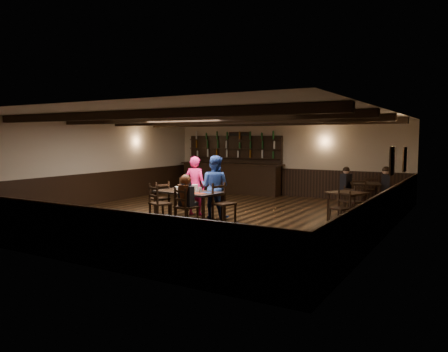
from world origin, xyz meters
The scene contains 25 objects.
ground centered at (0.00, 0.00, 0.00)m, with size 10.00×10.00×0.00m, color black.
room_shell centered at (0.01, 0.04, 1.75)m, with size 9.02×10.02×2.71m.
dining_table centered at (-0.25, -0.82, 0.68)m, with size 1.84×1.07×0.75m.
chair_near_left centered at (-0.66, -1.56, 0.57)m, with size 0.59×0.58×0.98m.
chair_near_right centered at (0.21, -1.65, 0.56)m, with size 0.55×0.53×0.97m.
chair_end_left centered at (-1.19, -0.75, 0.55)m, with size 0.56×0.57×0.95m.
chair_end_right centered at (0.72, -0.76, 0.59)m, with size 0.56×0.58×1.01m.
chair_far_pushed centered at (-1.30, 0.52, 0.55)m, with size 0.54×0.53×0.94m.
woman_pink centered at (-0.52, -0.09, 0.81)m, with size 0.59×0.39×1.62m, color #DD2379.
man_blue centered at (0.17, -0.20, 0.83)m, with size 0.80×0.63×1.66m, color navy.
seated_person centered at (0.23, -1.59, 0.83)m, with size 0.34×0.51×0.82m.
cake centered at (-0.63, -0.70, 0.79)m, with size 0.28×0.28×0.09m.
plate_stack_a centered at (-0.30, -0.86, 0.84)m, with size 0.19×0.19×0.18m, color white.
plate_stack_b centered at (-0.08, -0.77, 0.84)m, with size 0.15×0.15×0.18m, color white.
tea_light centered at (-0.23, -0.70, 0.78)m, with size 0.04×0.04×0.06m.
salt_shaker centered at (0.11, -0.98, 0.79)m, with size 0.03×0.03×0.08m, color silver.
pepper_shaker centered at (0.20, -0.96, 0.80)m, with size 0.04×0.04×0.10m, color #A5A8AD.
drink_glass centered at (0.07, -0.74, 0.81)m, with size 0.08×0.08×0.12m, color silver.
menu_red centered at (0.23, -1.01, 0.75)m, with size 0.30×0.21×0.00m, color maroon.
menu_blue centered at (0.31, -0.79, 0.75)m, with size 0.27×0.19×0.00m, color navy.
bar_counter centered at (-2.09, 4.72, 0.73)m, with size 4.21×0.70×2.20m.
back_table_a centered at (3.32, 1.09, 0.65)m, with size 1.04×1.04×0.75m.
back_table_b centered at (3.20, 3.64, 0.65)m, with size 1.08×1.08×0.75m.
bg_patron_left centered at (2.58, 3.78, 0.84)m, with size 0.31×0.41×0.75m.
bg_patron_right centered at (3.78, 3.70, 0.87)m, with size 0.30×0.42×0.80m.
Camera 1 is at (6.18, -9.94, 2.12)m, focal length 35.00 mm.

